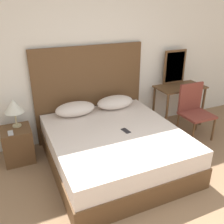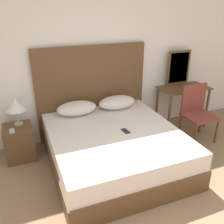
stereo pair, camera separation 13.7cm
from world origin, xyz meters
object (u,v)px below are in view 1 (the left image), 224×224
(bed, at_px, (115,148))
(nightstand, at_px, (18,144))
(phone_on_bed, at_px, (126,131))
(phone_on_nightstand, at_px, (11,133))
(table_lamp, at_px, (14,107))
(vanity_desk, at_px, (179,94))
(chair, at_px, (194,108))

(bed, relative_size, nightstand, 3.75)
(phone_on_bed, height_order, phone_on_nightstand, phone_on_bed)
(table_lamp, relative_size, vanity_desk, 0.46)
(phone_on_bed, xyz_separation_m, phone_on_nightstand, (-1.47, 0.65, -0.03))
(table_lamp, relative_size, phone_on_nightstand, 2.76)
(bed, distance_m, vanity_desk, 1.82)
(bed, distance_m, phone_on_nightstand, 1.47)
(bed, relative_size, table_lamp, 4.66)
(bed, height_order, phone_on_nightstand, bed)
(bed, height_order, phone_on_bed, phone_on_bed)
(phone_on_nightstand, height_order, chair, chair)
(nightstand, relative_size, phone_on_nightstand, 3.42)
(table_lamp, height_order, chair, chair)
(phone_on_bed, relative_size, vanity_desk, 0.18)
(phone_on_bed, distance_m, vanity_desk, 1.69)
(nightstand, height_order, chair, chair)
(nightstand, xyz_separation_m, table_lamp, (0.03, 0.09, 0.57))
(phone_on_nightstand, bearing_deg, nightstand, 56.39)
(chair, bearing_deg, nightstand, 170.79)
(phone_on_bed, height_order, nightstand, phone_on_bed)
(bed, distance_m, phone_on_bed, 0.32)
(bed, xyz_separation_m, phone_on_bed, (0.14, -0.06, 0.28))
(nightstand, bearing_deg, bed, -28.88)
(table_lamp, xyz_separation_m, chair, (2.82, -0.55, -0.30))
(phone_on_bed, xyz_separation_m, vanity_desk, (1.50, 0.76, 0.07))
(bed, xyz_separation_m, table_lamp, (-1.23, 0.78, 0.56))
(bed, relative_size, chair, 2.07)
(phone_on_bed, bearing_deg, phone_on_nightstand, 156.13)
(phone_on_bed, distance_m, table_lamp, 1.63)
(bed, xyz_separation_m, nightstand, (-1.26, 0.69, -0.01))
(bed, height_order, vanity_desk, vanity_desk)
(bed, xyz_separation_m, chair, (1.59, 0.23, 0.25))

